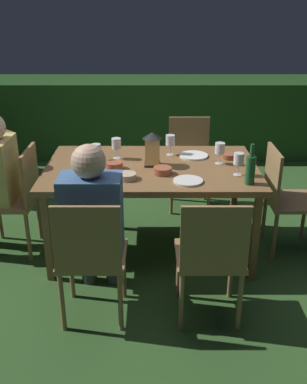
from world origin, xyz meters
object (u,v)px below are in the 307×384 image
wine_glass_d (172,141)px  plate_a (190,181)px  chair_side_left_b (213,255)px  bowl_olives (231,156)px  plate_b (75,181)px  chair_side_right_b (191,158)px  person_in_blue (95,218)px  wine_glass_b (98,151)px  plate_c (196,156)px  bowl_salad (116,165)px  wine_glass_e (241,160)px  chair_head_near (20,195)px  bowl_bread (129,176)px  dining_table (154,172)px  bowl_dip (165,170)px  chair_head_far (287,196)px  lantern_centerpiece (154,147)px  green_bottle_on_table (253,169)px  wine_glass_a (119,144)px  wine_glass_c (222,149)px  chair_side_left_a (93,255)px

wine_glass_d → plate_a: wine_glass_d is taller
chair_side_left_b → bowl_olives: bearing=76.5°
plate_a → plate_b: same height
chair_side_right_b → person_in_blue: 1.78m
chair_side_left_b → person_in_blue: size_ratio=0.76×
wine_glass_b → bowl_olives: (1.05, 0.16, -0.10)m
chair_side_left_b → plate_b: 1.11m
plate_c → bowl_salad: bearing=-155.0°
chair_side_left_b → wine_glass_d: 1.24m
chair_side_left_b → wine_glass_e: bearing=69.4°
chair_head_near → bowl_salad: bearing=-5.0°
bowl_bread → dining_table: bearing=57.5°
bowl_salad → bowl_dip: size_ratio=0.98×
person_in_blue → bowl_olives: bearing=41.7°
plate_c → bowl_olives: (0.28, -0.05, 0.01)m
wine_glass_d → chair_side_left_b: bearing=-79.6°
bowl_bread → plate_c: bearing=43.9°
wine_glass_e → plate_c: bearing=124.4°
chair_side_right_b → plate_b: chair_side_right_b is taller
chair_head_far → chair_head_near: bearing=180.0°
bowl_salad → bowl_dip: bearing=-15.9°
lantern_centerpiece → wine_glass_d: 0.29m
green_bottle_on_table → wine_glass_a: size_ratio=1.72×
chair_head_far → lantern_centerpiece: lantern_centerpiece is taller
bowl_olives → wine_glass_e: bearing=-88.9°
wine_glass_d → bowl_olives: 0.49m
chair_head_far → green_bottle_on_table: size_ratio=3.00×
chair_head_far → bowl_salad: bearing=-177.1°
green_bottle_on_table → wine_glass_c: 0.45m
plate_b → dining_table: bearing=31.7°
wine_glass_d → bowl_salad: size_ratio=1.27×
lantern_centerpiece → wine_glass_b: (-0.43, 0.00, -0.03)m
chair_head_near → chair_side_right_b: (1.43, 0.90, 0.00)m
plate_b → bowl_salad: 0.39m
chair_side_left_a → bowl_bread: bearing=73.0°
chair_head_far → person_in_blue: person_in_blue is taller
wine_glass_c → wine_glass_e: 0.27m
wine_glass_a → chair_side_left_b: bearing=-59.0°
wine_glass_d → bowl_olives: bearing=-10.5°
green_bottle_on_table → wine_glass_d: size_ratio=1.72×
dining_table → chair_head_far: (1.07, 0.00, -0.20)m
wine_glass_d → dining_table: bearing=-120.2°
wine_glass_a → plate_c: 0.64m
dining_table → chair_side_left_b: 0.99m
green_bottle_on_table → lantern_centerpiece: bearing=150.6°
plate_a → chair_head_near: bearing=166.0°
chair_side_right_b → wine_glass_b: size_ratio=5.15×
green_bottle_on_table → plate_c: size_ratio=1.24×
person_in_blue → wine_glass_c: size_ratio=6.80×
bowl_bread → wine_glass_d: bearing=58.6°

